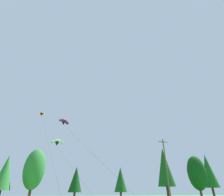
% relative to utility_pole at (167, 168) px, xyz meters
% --- Properties ---
extents(treeline_tree_c, '(3.73, 3.73, 9.69)m').
position_rel_utility_pole_xyz_m(treeline_tree_c, '(-33.30, 10.46, -0.49)').
color(treeline_tree_c, '#472D19').
rests_on(treeline_tree_c, ground_plane).
extents(treeline_tree_d, '(5.00, 5.00, 11.84)m').
position_rel_utility_pole_xyz_m(treeline_tree_d, '(-27.95, 13.61, 0.61)').
color(treeline_tree_d, '#472D19').
rests_on(treeline_tree_d, ground_plane).
extents(treeline_tree_e, '(3.39, 3.39, 8.12)m').
position_rel_utility_pole_xyz_m(treeline_tree_e, '(-17.75, 14.79, -1.47)').
color(treeline_tree_e, '#472D19').
rests_on(treeline_tree_e, ground_plane).
extents(treeline_tree_f, '(3.42, 3.42, 8.26)m').
position_rel_utility_pole_xyz_m(treeline_tree_f, '(-5.79, 15.06, -1.38)').
color(treeline_tree_f, '#472D19').
rests_on(treeline_tree_f, ground_plane).
extents(treeline_tree_g, '(4.50, 4.50, 13.17)m').
position_rel_utility_pole_xyz_m(treeline_tree_g, '(5.44, 10.76, 1.70)').
color(treeline_tree_g, '#472D19').
rests_on(treeline_tree_g, ground_plane).
extents(treeline_tree_h, '(4.85, 4.85, 11.30)m').
position_rel_utility_pole_xyz_m(treeline_tree_h, '(14.87, 10.55, 0.28)').
color(treeline_tree_h, '#472D19').
rests_on(treeline_tree_h, ground_plane).
extents(treeline_tree_i, '(4.36, 4.36, 12.54)m').
position_rel_utility_pole_xyz_m(treeline_tree_i, '(21.30, 13.62, 1.30)').
color(treeline_tree_i, '#472D19').
rests_on(treeline_tree_i, ground_plane).
extents(utility_pole, '(2.20, 0.26, 12.56)m').
position_rel_utility_pole_xyz_m(utility_pole, '(0.00, 0.00, 0.00)').
color(utility_pole, brown).
rests_on(utility_pole, ground_plane).
extents(parafoil_kite_high_red_yellow, '(9.15, 14.69, 19.67)m').
position_rel_utility_pole_xyz_m(parafoil_kite_high_red_yellow, '(-28.55, 11.46, 14.18)').
color(parafoil_kite_high_red_yellow, red).
extents(parafoil_kite_mid_white, '(9.72, 18.13, 12.95)m').
position_rel_utility_pole_xyz_m(parafoil_kite_mid_white, '(-23.38, 11.06, 6.71)').
color(parafoil_kite_mid_white, white).
extents(parafoil_kite_far_magenta, '(10.94, 15.98, 14.00)m').
position_rel_utility_pole_xyz_m(parafoil_kite_far_magenta, '(-21.71, 0.12, 8.37)').
color(parafoil_kite_far_magenta, '#D12893').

